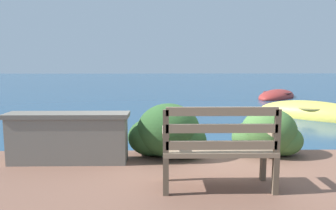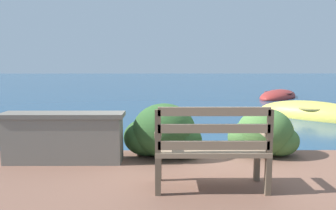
{
  "view_description": "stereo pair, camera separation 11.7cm",
  "coord_description": "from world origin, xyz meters",
  "views": [
    {
      "loc": [
        -0.88,
        -4.99,
        1.6
      ],
      "look_at": [
        -0.71,
        5.5,
        0.21
      ],
      "focal_mm": 35.0,
      "sensor_mm": 36.0,
      "label": 1
    },
    {
      "loc": [
        -0.77,
        -4.99,
        1.6
      ],
      "look_at": [
        -0.71,
        5.5,
        0.21
      ],
      "focal_mm": 35.0,
      "sensor_mm": 36.0,
      "label": 2
    }
  ],
  "objects": [
    {
      "name": "ground_plane",
      "position": [
        0.0,
        0.0,
        0.0
      ],
      "size": [
        80.0,
        80.0,
        0.0
      ],
      "color": "navy"
    },
    {
      "name": "park_bench",
      "position": [
        -0.28,
        -1.58,
        0.7
      ],
      "size": [
        1.21,
        0.48,
        0.93
      ],
      "rotation": [
        0.0,
        0.0,
        -0.06
      ],
      "color": "brown",
      "rests_on": "patio_terrace"
    },
    {
      "name": "stone_wall",
      "position": [
        -2.17,
        -0.59,
        0.57
      ],
      "size": [
        1.66,
        0.39,
        0.69
      ],
      "color": "slate",
      "rests_on": "patio_terrace"
    },
    {
      "name": "hedge_clump_centre",
      "position": [
        0.68,
        -0.25,
        0.52
      ],
      "size": [
        1.03,
        0.74,
        0.7
      ],
      "color": "#426B33",
      "rests_on": "patio_terrace"
    },
    {
      "name": "rowboat_nearest",
      "position": [
        3.41,
        4.17,
        0.07
      ],
      "size": [
        3.03,
        2.85,
        0.86
      ],
      "rotation": [
        0.0,
        0.0,
        2.41
      ],
      "color": "#DBC64C",
      "rests_on": "ground_plane"
    },
    {
      "name": "hedge_clump_far_left",
      "position": [
        -2.65,
        -0.38,
        0.45
      ],
      "size": [
        0.78,
        0.56,
        0.53
      ],
      "color": "#38662D",
      "rests_on": "patio_terrace"
    },
    {
      "name": "rowboat_mid",
      "position": [
        4.24,
        9.52,
        0.06
      ],
      "size": [
        2.85,
        3.18,
        0.63
      ],
      "rotation": [
        0.0,
        0.0,
        4.05
      ],
      "color": "#9E2D28",
      "rests_on": "ground_plane"
    },
    {
      "name": "hedge_clump_left",
      "position": [
        -0.82,
        -0.32,
        0.56
      ],
      "size": [
        1.15,
        0.83,
        0.78
      ],
      "color": "#284C23",
      "rests_on": "patio_terrace"
    }
  ]
}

